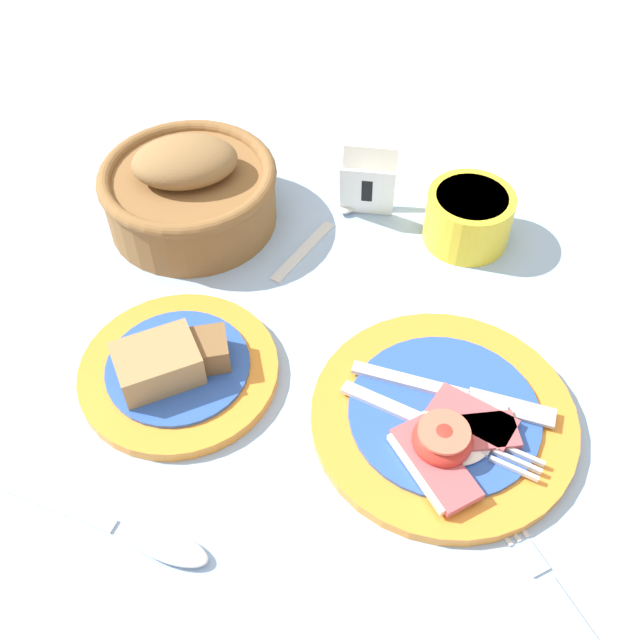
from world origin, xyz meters
The scene contains 9 objects.
ground_plane centered at (0.00, 0.00, 0.00)m, with size 3.00×3.00×0.00m, color #93B2DB.
breakfast_plate centered at (0.11, 0.00, 0.01)m, with size 0.24×0.24×0.04m.
bread_plate centered at (-0.14, 0.02, 0.01)m, with size 0.19×0.19×0.05m.
sugar_cup centered at (0.13, 0.25, 0.03)m, with size 0.09×0.09×0.06m.
bread_basket centered at (-0.18, 0.24, 0.04)m, with size 0.19×0.19×0.10m.
number_card centered at (0.01, 0.28, 0.04)m, with size 0.06×0.05×0.07m.
teaspoon_by_saucer centered at (-0.13, -0.14, 0.01)m, with size 0.19×0.06×0.01m.
teaspoon_near_cup centered at (-0.02, 0.27, 0.01)m, with size 0.10×0.18×0.01m.
fork_on_cloth centered at (0.20, -0.14, 0.00)m, with size 0.12×0.16×0.01m.
Camera 1 is at (0.05, -0.38, 0.57)m, focal length 42.00 mm.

